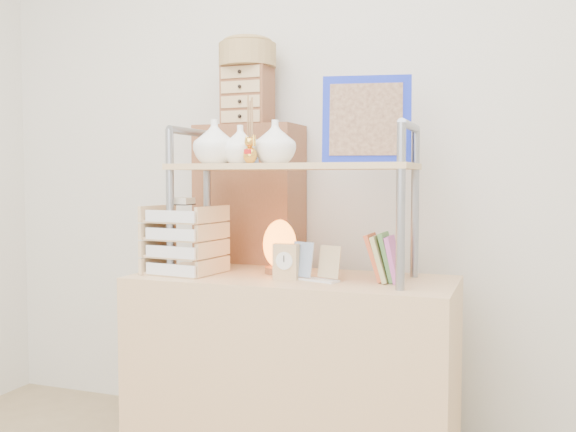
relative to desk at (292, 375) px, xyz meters
name	(u,v)px	position (x,y,z in m)	size (l,w,h in m)	color
desk	(292,375)	(0.00, 0.00, 0.00)	(1.20, 0.50, 0.75)	tan
cabinet	(250,277)	(-0.33, 0.37, 0.30)	(0.45, 0.24, 1.35)	brown
hutch	(279,158)	(-0.06, 0.01, 0.82)	(0.90, 0.34, 0.75)	gray
letter_tray	(183,244)	(-0.42, -0.07, 0.49)	(0.26, 0.25, 0.29)	#DFBD86
salt_lamp	(280,246)	(-0.07, 0.06, 0.48)	(0.14, 0.13, 0.21)	brown
desk_clock	(286,262)	(0.00, -0.06, 0.44)	(0.09, 0.04, 0.13)	tan
postcard_stand	(315,270)	(0.10, -0.05, 0.41)	(0.20, 0.11, 0.14)	white
drawer_chest	(247,96)	(-0.33, 0.35, 1.10)	(0.20, 0.16, 0.25)	brown
woven_basket	(247,56)	(-0.33, 0.35, 1.28)	(0.25, 0.25, 0.10)	olive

